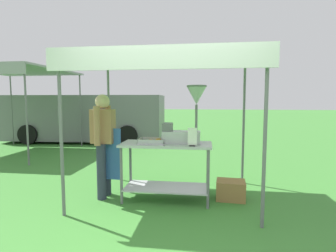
{
  "coord_description": "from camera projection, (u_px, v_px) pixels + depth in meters",
  "views": [
    {
      "loc": [
        0.42,
        -2.89,
        1.52
      ],
      "look_at": [
        -0.15,
        1.26,
        1.12
      ],
      "focal_mm": 28.8,
      "sensor_mm": 36.0,
      "label": 1
    }
  ],
  "objects": [
    {
      "name": "stall_canopy",
      "position": [
        167.0,
        63.0,
        4.02
      ],
      "size": [
        2.73,
        1.96,
        2.16
      ],
      "color": "slate",
      "rests_on": "ground"
    },
    {
      "name": "ground_plane",
      "position": [
        192.0,
        146.0,
        8.97
      ],
      "size": [
        70.0,
        70.0,
        0.0
      ],
      "primitive_type": "plane",
      "color": "#3D7F33"
    },
    {
      "name": "supply_crate",
      "position": [
        231.0,
        190.0,
        4.14
      ],
      "size": [
        0.46,
        0.37,
        0.29
      ],
      "color": "olive",
      "rests_on": "ground"
    },
    {
      "name": "neighbour_tent",
      "position": [
        14.0,
        72.0,
        7.55
      ],
      "size": [
        2.69,
        2.94,
        2.38
      ],
      "color": "slate",
      "rests_on": "ground"
    },
    {
      "name": "van_grey",
      "position": [
        87.0,
        117.0,
        10.01
      ],
      "size": [
        5.7,
        2.33,
        1.69
      ],
      "color": "slate",
      "rests_on": "ground"
    },
    {
      "name": "menu_sign",
      "position": [
        192.0,
        138.0,
        3.76
      ],
      "size": [
        0.13,
        0.05,
        0.26
      ],
      "color": "black",
      "rests_on": "donut_cart"
    },
    {
      "name": "donut_fryer",
      "position": [
        187.0,
        119.0,
        4.01
      ],
      "size": [
        0.65,
        0.29,
        0.86
      ],
      "color": "#B7B7BC",
      "rests_on": "donut_cart"
    },
    {
      "name": "donut_tray",
      "position": [
        153.0,
        142.0,
        4.04
      ],
      "size": [
        0.39,
        0.31,
        0.07
      ],
      "color": "#B7B7BC",
      "rests_on": "donut_cart"
    },
    {
      "name": "donut_cart",
      "position": [
        166.0,
        160.0,
        4.06
      ],
      "size": [
        1.35,
        0.59,
        0.88
      ],
      "color": "#B7B7BC",
      "rests_on": "ground"
    },
    {
      "name": "vendor",
      "position": [
        104.0,
        140.0,
        4.17
      ],
      "size": [
        0.45,
        0.53,
        1.61
      ],
      "color": "#2D3347",
      "rests_on": "ground"
    }
  ]
}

